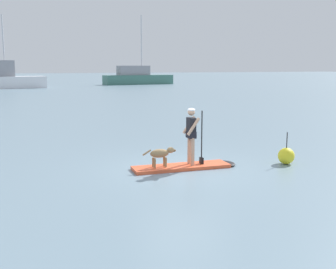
{
  "coord_description": "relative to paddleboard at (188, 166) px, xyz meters",
  "views": [
    {
      "loc": [
        -5.35,
        -11.14,
        3.05
      ],
      "look_at": [
        0.0,
        1.0,
        0.9
      ],
      "focal_mm": 44.62,
      "sensor_mm": 36.0,
      "label": 1
    }
  ],
  "objects": [
    {
      "name": "ground_plane",
      "position": [
        -0.22,
        0.02,
        -0.05
      ],
      "size": [
        400.0,
        400.0,
        0.0
      ],
      "primitive_type": "plane",
      "color": "slate"
    },
    {
      "name": "paddleboard",
      "position": [
        0.0,
        0.0,
        0.0
      ],
      "size": [
        3.32,
        1.07,
        0.1
      ],
      "color": "#E55933",
      "rests_on": "ground_plane"
    },
    {
      "name": "person_paddler",
      "position": [
        0.1,
        -0.01,
        1.05
      ],
      "size": [
        0.63,
        0.51,
        1.73
      ],
      "color": "tan",
      "rests_on": "paddleboard"
    },
    {
      "name": "dog",
      "position": [
        -0.86,
        0.08,
        0.44
      ],
      "size": [
        1.04,
        0.27,
        0.58
      ],
      "color": "#997A51",
      "rests_on": "paddleboard"
    },
    {
      "name": "moored_boat_far_starboard",
      "position": [
        19.32,
        58.76,
        1.21
      ],
      "size": [
        12.52,
        3.45,
        11.85
      ],
      "color": "#3F7266",
      "rests_on": "ground_plane"
    },
    {
      "name": "marker_buoy",
      "position": [
        3.08,
        -0.79,
        0.21
      ],
      "size": [
        0.52,
        0.52,
        1.02
      ],
      "color": "yellow",
      "rests_on": "ground_plane"
    }
  ]
}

